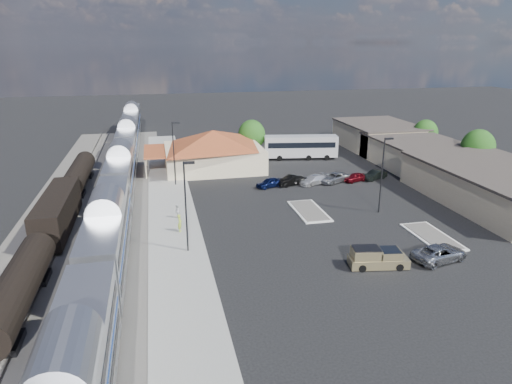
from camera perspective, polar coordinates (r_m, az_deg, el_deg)
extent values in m
plane|color=black|center=(51.92, 3.18, -3.56)|extent=(280.00, 280.00, 0.00)
cube|color=#4C4944|center=(58.15, -19.47, -2.13)|extent=(16.00, 100.00, 0.12)
cube|color=gray|center=(55.76, -10.49, -2.19)|extent=(5.50, 92.00, 0.18)
cube|color=silver|center=(42.92, -17.96, -4.87)|extent=(3.00, 20.00, 5.00)
cube|color=black|center=(44.03, -17.61, -8.17)|extent=(2.20, 16.00, 0.60)
cube|color=silver|center=(62.79, -16.46, 2.50)|extent=(3.00, 20.00, 5.00)
cube|color=black|center=(63.55, -16.24, 0.12)|extent=(2.20, 16.00, 0.60)
cube|color=silver|center=(83.21, -15.69, 6.30)|extent=(3.00, 20.00, 5.00)
cube|color=black|center=(83.79, -15.53, 4.46)|extent=(2.20, 16.00, 0.60)
cube|color=silver|center=(103.87, -15.21, 8.59)|extent=(3.00, 20.00, 5.00)
cube|color=black|center=(104.33, -15.09, 7.10)|extent=(2.20, 16.00, 0.60)
cylinder|color=black|center=(38.52, -27.66, -10.44)|extent=(2.80, 14.00, 2.80)
cube|color=black|center=(39.36, -27.27, -12.76)|extent=(2.20, 12.00, 0.60)
cube|color=black|center=(52.80, -23.55, -2.19)|extent=(2.80, 14.00, 3.60)
cube|color=black|center=(53.44, -23.30, -4.10)|extent=(2.20, 12.00, 0.60)
cylinder|color=black|center=(67.89, -21.24, 2.32)|extent=(2.80, 14.00, 2.80)
cube|color=black|center=(68.37, -21.07, 0.87)|extent=(2.20, 12.00, 0.60)
cube|color=beige|center=(73.02, -5.32, 4.30)|extent=(15.00, 12.00, 3.60)
pyramid|color=brown|center=(72.35, -5.40, 6.69)|extent=(15.30, 12.24, 2.60)
cube|color=brown|center=(72.14, -12.57, 5.00)|extent=(3.20, 9.60, 0.25)
cube|color=#C6B28C|center=(64.42, 27.96, 0.60)|extent=(14.00, 22.00, 4.20)
cube|color=#3F3833|center=(63.86, 28.25, 2.53)|extent=(14.40, 22.40, 0.30)
cube|color=#C6B28C|center=(78.40, 19.64, 4.43)|extent=(12.00, 18.00, 4.00)
cube|color=#3F3833|center=(77.96, 19.80, 5.96)|extent=(12.40, 18.40, 0.30)
cube|color=#C6B28C|center=(90.20, 15.02, 6.72)|extent=(12.00, 16.00, 4.50)
cube|color=#3F3833|center=(89.78, 15.14, 8.22)|extent=(12.40, 16.40, 0.30)
cube|color=silver|center=(54.82, 6.65, -2.38)|extent=(3.30, 7.50, 0.15)
cube|color=#4C4944|center=(54.79, 6.65, -2.29)|extent=(2.70, 6.90, 0.10)
cube|color=silver|center=(50.84, 21.17, -5.23)|extent=(3.30, 7.50, 0.15)
cube|color=#4C4944|center=(50.80, 21.18, -5.14)|extent=(2.70, 6.90, 0.10)
cylinder|color=black|center=(43.02, -8.76, -2.03)|extent=(0.16, 0.16, 9.00)
cube|color=black|center=(41.77, -8.36, 3.63)|extent=(1.00, 0.25, 0.22)
cylinder|color=black|center=(64.12, -10.23, 4.62)|extent=(0.16, 0.16, 9.00)
cube|color=black|center=(63.28, -10.00, 8.48)|extent=(1.00, 0.25, 0.22)
cylinder|color=black|center=(54.84, 15.43, 1.95)|extent=(0.16, 0.16, 9.00)
cube|color=black|center=(54.07, 16.29, 6.41)|extent=(1.00, 0.25, 0.22)
cylinder|color=#382314|center=(77.21, 25.70, 3.04)|extent=(0.30, 0.30, 2.86)
ellipsoid|color=#234A15|center=(76.62, 25.98, 5.06)|extent=(4.94, 4.94, 5.46)
cylinder|color=#382314|center=(88.31, 20.21, 5.33)|extent=(0.30, 0.30, 2.55)
ellipsoid|color=#234A15|center=(87.83, 20.39, 6.92)|extent=(4.41, 4.41, 4.87)
cylinder|color=#382314|center=(80.10, -0.54, 5.30)|extent=(0.30, 0.30, 2.73)
ellipsoid|color=#234A15|center=(79.55, -0.54, 7.17)|extent=(4.71, 4.71, 5.21)
cube|color=tan|center=(42.78, 15.02, -8.39)|extent=(5.46, 2.72, 0.85)
cube|color=tan|center=(42.49, 15.09, -7.58)|extent=(2.25, 2.10, 0.90)
cube|color=tan|center=(42.45, 15.10, -7.47)|extent=(2.77, 2.19, 1.04)
cylinder|color=black|center=(42.69, 17.51, -8.96)|extent=(0.72, 0.37, 0.68)
cylinder|color=black|center=(44.11, 16.74, -7.97)|extent=(0.72, 0.37, 0.68)
cylinder|color=black|center=(41.65, 13.15, -9.27)|extent=(0.72, 0.37, 0.68)
cylinder|color=black|center=(43.11, 12.52, -8.24)|extent=(0.72, 0.37, 0.68)
imported|color=#94969B|center=(45.62, 22.01, -7.09)|extent=(5.87, 3.66, 1.51)
cube|color=silver|center=(79.27, 5.60, 5.73)|extent=(12.80, 4.70, 3.55)
cube|color=black|center=(79.18, 5.61, 6.03)|extent=(11.82, 4.58, 0.94)
cylinder|color=black|center=(79.29, 8.83, 4.28)|extent=(0.98, 0.46, 0.94)
cylinder|color=black|center=(81.62, 8.48, 4.70)|extent=(0.98, 0.46, 0.94)
cylinder|color=black|center=(78.00, 2.96, 4.25)|extent=(0.98, 0.46, 0.94)
cylinder|color=black|center=(80.36, 2.77, 4.67)|extent=(0.98, 0.46, 0.94)
imported|color=#B4D241|center=(48.76, -9.51, -3.83)|extent=(0.51, 0.73, 1.92)
imported|color=silver|center=(52.58, -9.87, -2.40)|extent=(0.71, 0.85, 1.58)
imported|color=#0C153E|center=(63.45, 1.73, 1.19)|extent=(4.31, 2.86, 1.36)
imported|color=black|center=(64.55, 4.42, 1.48)|extent=(4.65, 2.80, 1.45)
imported|color=silver|center=(65.27, 7.19, 1.53)|extent=(4.96, 3.47, 1.33)
imported|color=gray|center=(66.66, 9.70, 1.78)|extent=(5.49, 4.14, 1.39)
imported|color=maroon|center=(67.66, 12.30, 1.82)|extent=(4.03, 2.57, 1.28)
imported|color=black|center=(69.29, 14.61, 2.06)|extent=(4.35, 2.93, 1.36)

